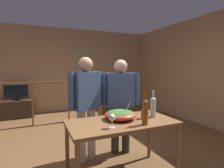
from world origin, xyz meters
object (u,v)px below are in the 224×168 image
Objects in this scene: serving_table at (122,127)px; wine_bottle_amber at (145,111)px; wine_glass at (112,118)px; mug_red at (144,114)px; wine_bottle_clear at (153,106)px; framed_picture at (81,58)px; person_standing_right at (121,98)px; stair_railing at (57,95)px; person_standing_left at (86,100)px; salad_bowl at (120,114)px; flat_screen_tv at (16,91)px; tv_console at (17,109)px.

serving_table is 3.56× the size of wine_bottle_amber.
serving_table is at bearing 40.55° from wine_glass.
mug_red is (0.54, 0.18, -0.06)m from wine_glass.
wine_bottle_clear reaches higher than mug_red.
person_standing_right is (-0.17, -3.32, -0.82)m from framed_picture.
stair_railing reaches higher than serving_table.
wine_bottle_amber is 3.29× the size of mug_red.
wine_glass is (-0.67, -4.14, -0.87)m from framed_picture.
wine_bottle_clear reaches higher than wine_glass.
person_standing_left is at bearing 19.24° from person_standing_right.
wine_bottle_amber is 0.28m from mug_red.
mug_red is (0.13, 0.22, -0.11)m from wine_bottle_amber.
salad_bowl is (-0.44, -3.87, -0.92)m from framed_picture.
stair_railing is 2.72m from salad_bowl.
flat_screen_tv is 4.21m from wine_bottle_amber.
wine_glass is at bearing -99.22° from framed_picture.
framed_picture reaches higher than person_standing_right.
tv_console is at bearing 116.08° from mug_red.
wine_glass is (1.26, -3.85, 0.61)m from tv_console.
person_standing_right is (1.77, -3.03, 0.67)m from tv_console.
framed_picture reaches higher than wine_bottle_amber.
wine_bottle_clear is 3.16× the size of mug_red.
serving_table is 0.74m from person_standing_left.
wine_bottle_amber reaches higher than wine_glass.
mug_red reaches higher than serving_table.
person_standing_right reaches higher than flat_screen_tv.
salad_bowl is 0.37m from wine_bottle_amber.
serving_table is 0.17m from salad_bowl.
person_standing_left reaches higher than flat_screen_tv.
tv_console is 2.20× the size of salad_bowl.
wine_bottle_clear reaches higher than tv_console.
tv_console is at bearing 113.13° from wine_bottle_amber.
salad_bowl is at bearing 99.97° from person_standing_left.
wine_bottle_clear is 0.65m from person_standing_right.
stair_railing reaches higher than wine_bottle_clear.
framed_picture is 0.48× the size of serving_table.
wine_glass is 0.96m from person_standing_right.
framed_picture reaches higher than person_standing_left.
serving_table is at bearing 84.61° from person_standing_right.
person_standing_right is (0.51, 0.82, 0.05)m from wine_glass.
person_standing_left is (-0.76, 0.63, 0.03)m from wine_bottle_clear.
wine_bottle_amber is 0.98m from person_standing_left.
serving_table is at bearing -67.88° from flat_screen_tv.
person_standing_right is at bearing 58.24° from wine_glass.
serving_table is (1.48, -3.67, 0.42)m from tv_console.
salad_bowl reaches higher than wine_glass.
wine_bottle_amber is (0.40, -0.04, 0.05)m from wine_glass.
stair_railing is 31.05× the size of mug_red.
person_standing_right is (1.77, -3.00, 0.16)m from flat_screen_tv.
framed_picture reaches higher than wine_glass.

